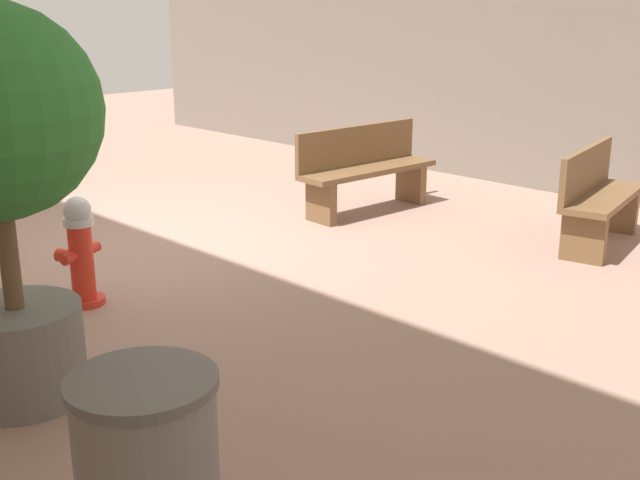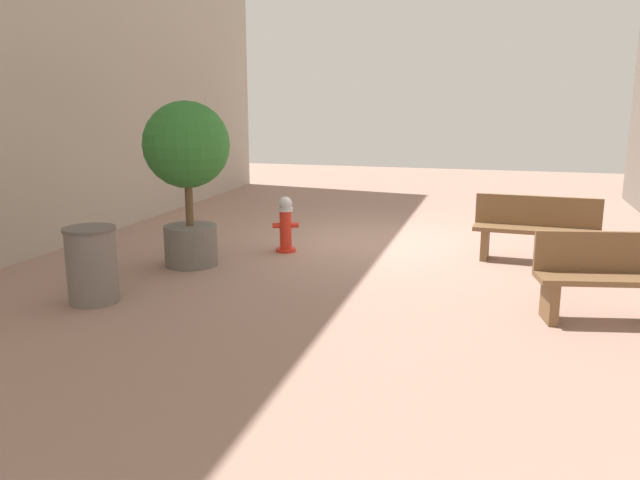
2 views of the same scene
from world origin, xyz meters
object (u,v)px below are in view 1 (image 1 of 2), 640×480
object	(u,v)px
trash_bin	(149,478)
bench_far	(597,196)
fire_hydrant	(80,251)
bench_near	(364,167)

from	to	relation	value
trash_bin	bench_far	bearing A→B (deg)	-170.77
fire_hydrant	bench_near	xyz separation A→B (m)	(-3.71, -0.38, 0.07)
fire_hydrant	bench_near	size ratio (longest dim) A/B	0.48
bench_near	bench_far	bearing A→B (deg)	103.73
fire_hydrant	bench_near	bearing A→B (deg)	-174.12
fire_hydrant	bench_far	xyz separation A→B (m)	(-4.31, 2.08, 0.05)
bench_near	bench_far	xyz separation A→B (m)	(-0.60, 2.46, -0.01)
bench_near	trash_bin	bearing A→B (deg)	33.72
fire_hydrant	bench_far	world-z (taller)	bench_far
bench_far	trash_bin	bearing A→B (deg)	9.23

